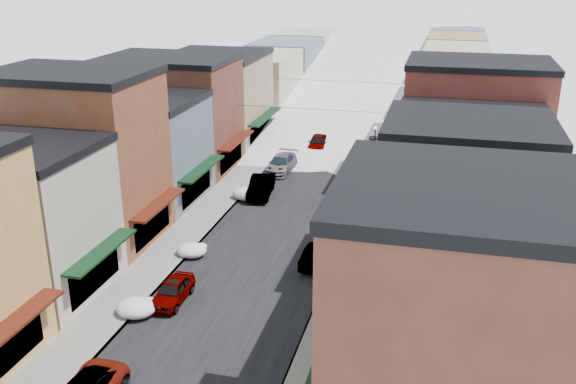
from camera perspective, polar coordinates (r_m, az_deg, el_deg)
The scene contains 33 objects.
road at distance 81.73m, azimuth 5.50°, elevation 6.09°, with size 10.00×160.00×0.01m, color black.
sidewalk_left at distance 82.91m, azimuth 0.96°, elevation 6.43°, with size 3.20×160.00×0.15m, color gray.
sidewalk_right at distance 81.03m, azimuth 10.13°, elevation 5.79°, with size 3.20×160.00×0.15m, color gray.
curb_left at distance 82.58m, azimuth 2.02°, elevation 6.37°, with size 0.10×160.00×0.15m, color slate.
curb_right at distance 81.14m, azimuth 9.04°, elevation 5.88°, with size 0.10×160.00×0.15m, color slate.
bldg_l_cream at distance 42.43m, azimuth -23.02°, elevation -2.19°, with size 11.30×8.20×9.50m.
bldg_l_brick_near at distance 48.39m, azimuth -18.23°, elevation 2.96°, with size 12.30×8.20×12.50m.
bldg_l_grayblue at distance 55.69m, azimuth -13.07°, elevation 3.76°, with size 11.30×9.20×9.00m.
bldg_l_brick_far at distance 63.70m, azimuth -10.33°, elevation 6.92°, with size 13.30×9.20×11.00m.
bldg_l_tan at distance 72.46m, azimuth -6.35°, elevation 8.30°, with size 11.30×11.20×10.00m.
bldg_r_brick_near at distance 25.40m, azimuth 16.85°, elevation -12.83°, with size 12.30×9.20×12.50m.
bldg_r_green at distance 33.96m, azimuth 15.27°, elevation -6.77°, with size 11.30×9.20×9.50m.
bldg_r_blue at distance 42.04m, azimuth 15.28°, elevation -0.72°, with size 11.30×9.20×10.50m.
bldg_r_cream at distance 50.82m, azimuth 15.71°, elevation 1.95°, with size 12.30×9.20×9.00m.
bldg_r_brick_far at distance 59.17m, azimuth 16.20°, elevation 5.69°, with size 13.30×9.20×11.50m.
bldg_r_tan at distance 69.10m, azimuth 15.12°, elevation 6.94°, with size 11.30×11.20×9.50m.
distant_blocks at distance 103.32m, azimuth 7.59°, elevation 11.22°, with size 34.00×55.00×8.00m.
overhead_cables at distance 68.33m, azimuth 4.02°, elevation 8.68°, with size 16.40×15.04×0.04m.
car_silver_sedan at distance 39.92m, azimuth -10.23°, elevation -8.64°, with size 1.68×4.17×1.42m, color #979A9F.
car_dark_hatch at distance 56.15m, azimuth -2.43°, elevation 0.49°, with size 1.81×5.19×1.71m, color black.
car_silver_wagon at distance 62.55m, azimuth -0.62°, elevation 2.54°, with size 2.25×5.53×1.60m, color #95969C.
car_green_sedan at distance 43.83m, azimuth 2.84°, elevation -5.53°, with size 1.59×4.55×1.50m, color black.
car_gray_suv at distance 52.98m, azimuth 4.34°, elevation -0.78°, with size 2.00×4.98×1.70m, color #9DA0A6.
car_black_sedan at distance 71.29m, azimuth 7.67°, elevation 4.46°, with size 1.86×4.58×1.33m, color black.
car_lane_silver at distance 69.67m, azimuth 2.69°, elevation 4.40°, with size 2.00×4.97×1.69m, color gray.
car_lane_white at distance 87.77m, azimuth 7.56°, elevation 7.47°, with size 2.39×5.19×1.44m, color #BBBABD.
parking_sign at distance 37.64m, azimuth 2.72°, elevation -8.62°, with size 0.07×0.34×2.51m.
trash_can at distance 45.15m, azimuth 5.01°, elevation -4.85°, with size 0.64×0.64×1.08m.
streetlamp_near at distance 40.63m, azimuth 5.41°, elevation -3.87°, with size 0.41×0.41×4.91m.
streetlamp_far at distance 63.19m, azimuth 7.72°, elevation 4.47°, with size 0.36×0.36×4.27m.
snow_pile_near at distance 39.07m, azimuth -13.26°, elevation -9.96°, with size 2.36×2.65×1.00m.
snow_pile_mid at distance 45.59m, azimuth -8.49°, elevation -5.12°, with size 2.13×2.51×0.90m.
snow_pile_far at distance 55.49m, azimuth -3.56°, elevation -0.13°, with size 2.62×2.81×1.11m.
Camera 1 is at (11.68, -18.45, 19.71)m, focal length 40.00 mm.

